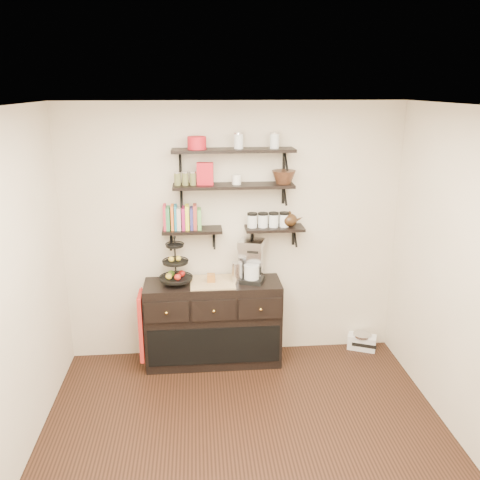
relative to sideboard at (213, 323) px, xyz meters
name	(u,v)px	position (x,y,z in m)	size (l,w,h in m)	color
floor	(250,458)	(0.23, -1.51, -0.45)	(3.50, 3.50, 0.00)	black
ceiling	(252,108)	(0.23, -1.51, 2.25)	(3.50, 3.50, 0.02)	white
back_wall	(233,234)	(0.23, 0.24, 0.90)	(3.50, 0.02, 2.70)	#EEE1CA
shelf_top	(233,151)	(0.23, 0.10, 1.78)	(1.20, 0.27, 0.23)	black
shelf_mid	(234,186)	(0.23, 0.10, 1.43)	(1.20, 0.27, 0.23)	black
shelf_low_left	(192,231)	(-0.19, 0.12, 0.98)	(0.60, 0.25, 0.23)	black
shelf_low_right	(274,229)	(0.65, 0.12, 0.98)	(0.60, 0.25, 0.23)	black
cookbooks	(183,218)	(-0.28, 0.12, 1.11)	(0.36, 0.15, 0.26)	#B6283B
glass_canisters	(268,221)	(0.58, 0.12, 1.06)	(0.43, 0.10, 0.13)	silver
sideboard	(213,323)	(0.00, 0.00, 0.00)	(1.40, 0.50, 0.92)	black
fruit_stand	(176,268)	(-0.37, 0.00, 0.62)	(0.33, 0.33, 0.49)	black
candle	(211,278)	(-0.01, 0.00, 0.50)	(0.08, 0.08, 0.08)	#9A5D23
coffee_maker	(251,261)	(0.40, 0.03, 0.66)	(0.30, 0.30, 0.45)	black
thermal_carafe	(237,273)	(0.25, -0.02, 0.56)	(0.11, 0.11, 0.22)	silver
apron	(142,326)	(-0.73, -0.10, 0.05)	(0.04, 0.30, 0.70)	maroon
radio	(362,341)	(1.66, 0.12, -0.36)	(0.34, 0.27, 0.18)	silver
recipe_box	(205,174)	(-0.05, 0.10, 1.56)	(0.16, 0.06, 0.22)	red
walnut_bowl	(284,177)	(0.73, 0.10, 1.51)	(0.24, 0.24, 0.13)	black
ramekins	(237,180)	(0.26, 0.10, 1.50)	(0.09, 0.09, 0.10)	white
teapot	(289,219)	(0.80, 0.12, 1.08)	(0.22, 0.16, 0.16)	#321E0F
red_pot	(197,143)	(-0.13, 0.10, 1.86)	(0.18, 0.18, 0.12)	red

